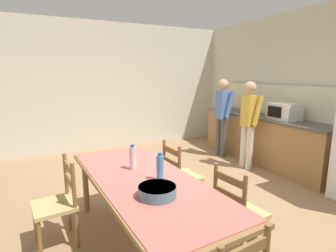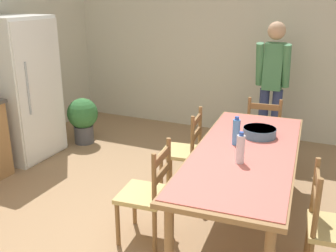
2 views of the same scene
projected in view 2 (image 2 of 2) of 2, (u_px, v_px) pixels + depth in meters
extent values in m
plane|color=#9E7A56|center=(127.00, 238.00, 3.53)|extent=(8.32, 8.32, 0.00)
cube|color=beige|center=(232.00, 38.00, 5.88)|extent=(0.12, 5.20, 2.90)
cube|color=white|center=(20.00, 89.00, 5.07)|extent=(0.82, 0.68, 1.83)
cube|color=white|center=(41.00, 92.00, 4.93)|extent=(0.78, 0.02, 1.75)
cylinder|color=#A5AAB2|center=(28.00, 89.00, 4.68)|extent=(0.02, 0.02, 0.64)
cylinder|color=olive|center=(289.00, 154.00, 4.46)|extent=(0.07, 0.07, 0.71)
cylinder|color=olive|center=(169.00, 248.00, 2.82)|extent=(0.07, 0.07, 0.71)
cylinder|color=olive|center=(229.00, 146.00, 4.68)|extent=(0.07, 0.07, 0.71)
cube|color=olive|center=(245.00, 153.00, 3.52)|extent=(2.35, 1.05, 0.04)
cube|color=#D1665B|center=(245.00, 151.00, 3.51)|extent=(2.26, 1.01, 0.01)
cylinder|color=silver|center=(240.00, 149.00, 3.22)|extent=(0.07, 0.07, 0.24)
cylinder|color=#2D51B2|center=(241.00, 134.00, 3.17)|extent=(0.04, 0.04, 0.03)
cylinder|color=#4C8ED6|center=(236.00, 132.00, 3.61)|extent=(0.07, 0.07, 0.24)
cylinder|color=#2D51B2|center=(237.00, 118.00, 3.57)|extent=(0.04, 0.04, 0.03)
cylinder|color=slate|center=(259.00, 132.00, 3.83)|extent=(0.32, 0.32, 0.09)
cylinder|color=slate|center=(260.00, 129.00, 3.82)|extent=(0.31, 0.31, 0.02)
cylinder|color=olive|center=(278.00, 146.00, 5.10)|extent=(0.04, 0.04, 0.41)
cylinder|color=olive|center=(250.00, 143.00, 5.21)|extent=(0.04, 0.04, 0.41)
cylinder|color=olive|center=(276.00, 156.00, 4.79)|extent=(0.04, 0.04, 0.41)
cylinder|color=olive|center=(246.00, 152.00, 4.90)|extent=(0.04, 0.04, 0.41)
cube|color=tan|center=(264.00, 132.00, 4.93)|extent=(0.44, 0.46, 0.04)
cylinder|color=olive|center=(279.00, 119.00, 4.64)|extent=(0.04, 0.04, 0.46)
cylinder|color=olive|center=(249.00, 116.00, 4.75)|extent=(0.04, 0.04, 0.46)
cube|color=olive|center=(265.00, 107.00, 4.65)|extent=(0.06, 0.36, 0.07)
cube|color=olive|center=(264.00, 119.00, 4.70)|extent=(0.06, 0.36, 0.07)
cylinder|color=olive|center=(134.00, 204.00, 3.70)|extent=(0.04, 0.04, 0.41)
cylinder|color=olive|center=(118.00, 224.00, 3.37)|extent=(0.04, 0.04, 0.41)
cylinder|color=olive|center=(169.00, 210.00, 3.59)|extent=(0.04, 0.04, 0.41)
cylinder|color=olive|center=(155.00, 232.00, 3.27)|extent=(0.04, 0.04, 0.41)
cube|color=tan|center=(143.00, 194.00, 3.41)|extent=(0.46, 0.44, 0.04)
cylinder|color=olive|center=(169.00, 163.00, 3.44)|extent=(0.04, 0.04, 0.46)
cylinder|color=olive|center=(154.00, 180.00, 3.12)|extent=(0.04, 0.04, 0.46)
cube|color=olive|center=(162.00, 157.00, 3.24)|extent=(0.36, 0.06, 0.07)
cube|color=olive|center=(162.00, 174.00, 3.29)|extent=(0.36, 0.06, 0.07)
cylinder|color=olive|center=(171.00, 162.00, 4.61)|extent=(0.04, 0.04, 0.41)
cylinder|color=olive|center=(161.00, 175.00, 4.28)|extent=(0.04, 0.04, 0.41)
cylinder|color=olive|center=(199.00, 166.00, 4.52)|extent=(0.04, 0.04, 0.41)
cylinder|color=olive|center=(192.00, 179.00, 4.19)|extent=(0.04, 0.04, 0.41)
cube|color=tan|center=(181.00, 152.00, 4.33)|extent=(0.47, 0.45, 0.04)
cylinder|color=olive|center=(200.00, 127.00, 4.36)|extent=(0.04, 0.04, 0.46)
cylinder|color=olive|center=(192.00, 137.00, 4.04)|extent=(0.04, 0.04, 0.46)
cube|color=olive|center=(197.00, 120.00, 4.16)|extent=(0.36, 0.07, 0.07)
cube|color=olive|center=(196.00, 134.00, 4.21)|extent=(0.36, 0.07, 0.07)
cylinder|color=olive|center=(308.00, 238.00, 3.19)|extent=(0.04, 0.04, 0.41)
cube|color=tan|center=(336.00, 230.00, 2.91)|extent=(0.46, 0.45, 0.04)
cylinder|color=olive|center=(317.00, 208.00, 2.71)|extent=(0.04, 0.04, 0.46)
cylinder|color=olive|center=(315.00, 185.00, 3.04)|extent=(0.04, 0.04, 0.46)
cube|color=olive|center=(318.00, 180.00, 2.83)|extent=(0.36, 0.07, 0.07)
cube|color=olive|center=(315.00, 199.00, 2.88)|extent=(0.36, 0.07, 0.07)
cylinder|color=navy|center=(275.00, 121.00, 5.36)|extent=(0.13, 0.13, 0.87)
cylinder|color=navy|center=(263.00, 119.00, 5.42)|extent=(0.13, 0.13, 0.87)
cube|color=#478456|center=(274.00, 66.00, 5.15)|extent=(0.20, 0.24, 0.61)
sphere|color=tan|center=(277.00, 31.00, 5.00)|extent=(0.23, 0.23, 0.23)
cylinder|color=#478456|center=(286.00, 66.00, 5.02)|extent=(0.23, 0.10, 0.58)
cylinder|color=#478456|center=(260.00, 64.00, 5.15)|extent=(0.23, 0.10, 0.58)
cylinder|color=#4C4C51|center=(84.00, 134.00, 5.74)|extent=(0.28, 0.28, 0.26)
sphere|color=#337038|center=(83.00, 113.00, 5.64)|extent=(0.44, 0.44, 0.44)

